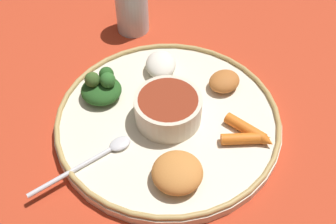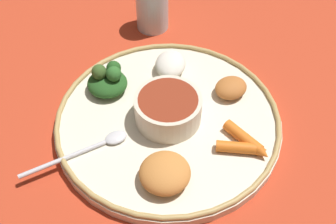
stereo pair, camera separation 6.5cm
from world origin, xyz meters
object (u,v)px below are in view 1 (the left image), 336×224
(carrot_near_spoon, at_px, (245,139))
(carrot_outer, at_px, (249,130))
(greens_pile, at_px, (101,87))
(spoon, at_px, (98,156))
(drinking_glass, at_px, (132,11))
(center_bowl, at_px, (168,108))

(carrot_near_spoon, xyz_separation_m, carrot_outer, (-0.02, 0.01, 0.00))
(greens_pile, bearing_deg, spoon, 7.54)
(carrot_outer, distance_m, drinking_glass, 0.34)
(greens_pile, bearing_deg, carrot_near_spoon, 71.91)
(drinking_glass, bearing_deg, spoon, -0.78)
(spoon, height_order, carrot_near_spoon, carrot_near_spoon)
(spoon, relative_size, greens_pile, 1.87)
(center_bowl, bearing_deg, carrot_outer, 80.92)
(carrot_outer, bearing_deg, spoon, -73.57)
(greens_pile, xyz_separation_m, carrot_near_spoon, (0.07, 0.23, -0.01))
(spoon, xyz_separation_m, carrot_near_spoon, (-0.05, 0.21, 0.00))
(carrot_near_spoon, bearing_deg, center_bowl, -107.05)
(spoon, height_order, carrot_outer, carrot_outer)
(greens_pile, xyz_separation_m, drinking_glass, (-0.20, 0.02, 0.00))
(carrot_outer, relative_size, drinking_glass, 0.81)
(drinking_glass, bearing_deg, greens_pile, -5.87)
(center_bowl, xyz_separation_m, drinking_glass, (-0.24, -0.09, 0.00))
(center_bowl, bearing_deg, spoon, -48.35)
(spoon, bearing_deg, carrot_near_spoon, 102.73)
(carrot_outer, xyz_separation_m, drinking_glass, (-0.26, -0.21, 0.02))
(spoon, relative_size, drinking_glass, 1.41)
(carrot_near_spoon, bearing_deg, greens_pile, -108.09)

